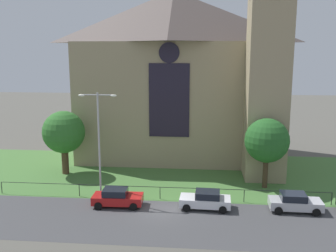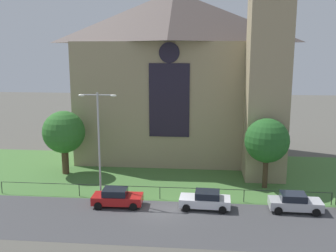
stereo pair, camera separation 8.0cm
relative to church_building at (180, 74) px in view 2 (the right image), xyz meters
name	(u,v)px [view 2 (the right image)]	position (x,y,z in m)	size (l,w,h in m)	color
ground	(171,173)	(-0.45, -6.89, -10.27)	(160.00, 160.00, 0.00)	#56544C
road_asphalt	(157,221)	(-0.45, -18.89, -10.27)	(120.00, 8.00, 0.01)	#424244
grass_verge	(169,179)	(-0.45, -8.89, -10.27)	(120.00, 20.00, 0.01)	#477538
church_building	(180,74)	(0.00, 0.00, 0.00)	(23.20, 16.20, 26.00)	tan
iron_railing	(160,189)	(-0.77, -14.39, -9.30)	(29.53, 0.07, 1.13)	black
tree_left_near	(64,132)	(-11.73, -8.09, -5.76)	(4.47, 4.47, 6.80)	#4C3823
tree_right_near	(267,141)	(8.96, -10.53, -5.64)	(4.21, 4.21, 6.77)	#423021
streetlamp_near	(99,133)	(-6.12, -14.49, -4.37)	(3.37, 0.26, 9.45)	#B2B2B7
parked_car_red	(117,197)	(-4.22, -16.25, -9.53)	(4.25, 2.13, 1.51)	#B21919
parked_car_white	(205,200)	(3.25, -16.10, -9.53)	(4.27, 2.16, 1.51)	silver
parked_car_silver	(295,202)	(10.53, -15.93, -9.53)	(4.23, 2.09, 1.51)	#B7B7BC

